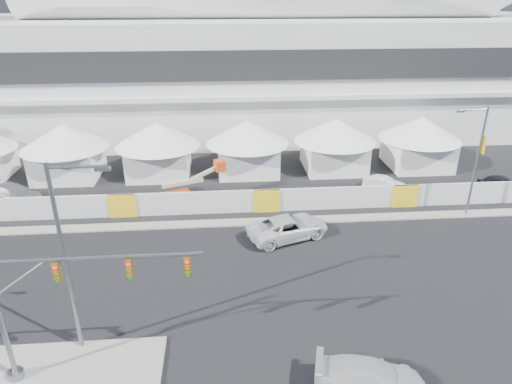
{
  "coord_description": "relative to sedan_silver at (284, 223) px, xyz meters",
  "views": [
    {
      "loc": [
        2.28,
        -20.19,
        17.45
      ],
      "look_at": [
        4.72,
        10.0,
        3.84
      ],
      "focal_mm": 32.0,
      "sensor_mm": 36.0,
      "label": 1
    }
  ],
  "objects": [
    {
      "name": "lot_car_c",
      "position": [
        -23.18,
        7.13,
        0.12
      ],
      "size": [
        4.38,
        5.86,
        1.58
      ],
      "primitive_type": "imported",
      "rotation": [
        0.0,
        0.0,
        1.12
      ],
      "color": "#B1B1B6",
      "rests_on": "ground"
    },
    {
      "name": "median_island",
      "position": [
        -13.01,
        -14.01,
        -0.59
      ],
      "size": [
        10.0,
        5.0,
        0.15
      ],
      "primitive_type": "cube",
      "color": "gray",
      "rests_on": "ground"
    },
    {
      "name": "tent_row",
      "position": [
        -6.51,
        12.99,
        2.48
      ],
      "size": [
        53.4,
        8.4,
        5.4
      ],
      "color": "white",
      "rests_on": "ground"
    },
    {
      "name": "traffic_mast",
      "position": [
        -12.98,
        -13.8,
        3.64
      ],
      "size": [
        9.7,
        0.73,
        7.51
      ],
      "color": "slate",
      "rests_on": "median_island"
    },
    {
      "name": "pickup_curb",
      "position": [
        0.14,
        -1.09,
        0.19
      ],
      "size": [
        4.78,
        6.8,
        1.72
      ],
      "primitive_type": "imported",
      "rotation": [
        0.0,
        0.0,
        1.91
      ],
      "color": "silver",
      "rests_on": "ground"
    },
    {
      "name": "stadium",
      "position": [
        1.7,
        30.49,
        8.78
      ],
      "size": [
        80.0,
        24.8,
        21.98
      ],
      "color": "silver",
      "rests_on": "ground"
    },
    {
      "name": "far_curb",
      "position": [
        12.99,
        1.49,
        -0.61
      ],
      "size": [
        80.0,
        1.2,
        0.12
      ],
      "primitive_type": "cube",
      "color": "gray",
      "rests_on": "ground"
    },
    {
      "name": "boom_lift",
      "position": [
        -8.57,
        5.32,
        0.26
      ],
      "size": [
        7.07,
        2.64,
        3.47
      ],
      "rotation": [
        0.0,
        0.0,
        0.35
      ],
      "color": "#ED4D16",
      "rests_on": "ground"
    },
    {
      "name": "lot_car_a",
      "position": [
        10.44,
        7.01,
        -0.03
      ],
      "size": [
        3.13,
        4.01,
        1.27
      ],
      "primitive_type": "imported",
      "rotation": [
        0.0,
        0.0,
        1.04
      ],
      "color": "white",
      "rests_on": "ground"
    },
    {
      "name": "streetlight_median",
      "position": [
        -12.14,
        -11.81,
        5.39
      ],
      "size": [
        2.85,
        0.29,
        10.29
      ],
      "color": "slate",
      "rests_on": "median_island"
    },
    {
      "name": "sedan_silver",
      "position": [
        0.0,
        0.0,
        0.0
      ],
      "size": [
        3.05,
        4.22,
        1.34
      ],
      "primitive_type": "imported",
      "rotation": [
        0.0,
        0.0,
        2.0
      ],
      "color": "#B1B1B6",
      "rests_on": "ground"
    },
    {
      "name": "hoarding_fence",
      "position": [
        -1.01,
        3.49,
        0.33
      ],
      "size": [
        70.0,
        0.25,
        2.0
      ],
      "primitive_type": "cube",
      "color": "silver",
      "rests_on": "ground"
    },
    {
      "name": "ground",
      "position": [
        -7.01,
        -11.01,
        -0.67
      ],
      "size": [
        160.0,
        160.0,
        0.0
      ],
      "primitive_type": "plane",
      "color": "black",
      "rests_on": "ground"
    },
    {
      "name": "lot_car_b",
      "position": [
        21.41,
        6.23,
        0.04
      ],
      "size": [
        1.72,
        4.19,
        1.42
      ],
      "primitive_type": "imported",
      "rotation": [
        0.0,
        0.0,
        1.58
      ],
      "color": "black",
      "rests_on": "ground"
    },
    {
      "name": "pickup_near",
      "position": [
        1.91,
        -15.74,
        0.08
      ],
      "size": [
        3.3,
        5.53,
        1.5
      ],
      "primitive_type": "imported",
      "rotation": [
        0.0,
        0.0,
        1.32
      ],
      "color": "silver",
      "rests_on": "ground"
    },
    {
      "name": "streetlight_curb",
      "position": [
        15.43,
        1.49,
        4.66
      ],
      "size": [
        2.72,
        0.61,
        9.18
      ],
      "color": "slate",
      "rests_on": "ground"
    }
  ]
}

